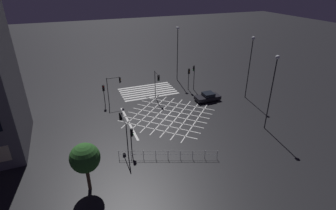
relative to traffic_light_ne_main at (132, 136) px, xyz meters
name	(u,v)px	position (x,y,z in m)	size (l,w,h in m)	color
ground_plane	(168,115)	(-7.06, -6.94, -2.29)	(200.00, 200.00, 0.00)	black
road_markings	(154,101)	(-6.78, -12.38, -2.29)	(14.42, 19.80, 0.01)	silver
traffic_light_ne_main	(132,136)	(0.00, 0.00, 0.00)	(0.39, 0.36, 3.20)	#2D2D30
traffic_light_median_south	(157,80)	(-7.47, -12.77, 1.05)	(0.36, 2.12, 4.60)	#2D2D30
traffic_light_se_cross	(104,91)	(0.87, -13.73, 0.11)	(0.36, 0.39, 3.36)	#2D2D30
traffic_light_sw_cross	(189,75)	(-13.99, -14.59, 0.51)	(0.36, 0.39, 3.92)	#2D2D30
traffic_light_sw_main	(194,73)	(-14.77, -14.28, 0.89)	(0.39, 0.36, 4.46)	#2D2D30
traffic_light_ne_cross	(123,125)	(0.63, -1.12, 0.86)	(0.36, 3.15, 4.23)	#2D2D30
traffic_light_se_main	(114,84)	(-0.84, -13.76, 0.94)	(2.27, 0.36, 4.42)	#2D2D30
street_lamp_east	(251,56)	(-21.40, -8.12, 4.79)	(0.54, 0.54, 10.07)	#2D2D30
street_lamp_west	(273,80)	(-17.72, 1.12, 4.50)	(0.51, 0.51, 9.91)	#2D2D30
street_lamp_far	(178,43)	(-14.11, -19.99, 4.80)	(0.54, 0.54, 10.10)	#2D2D30
street_tree_near	(85,158)	(5.23, 4.04, 1.28)	(2.74, 2.74, 4.97)	brown
waiting_car	(208,97)	(-14.94, -9.33, -1.67)	(4.09, 1.88, 1.32)	black
pedestrian_railing	(168,154)	(-3.34, 2.51, -1.62)	(10.14, 4.02, 1.05)	#9EA0A5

